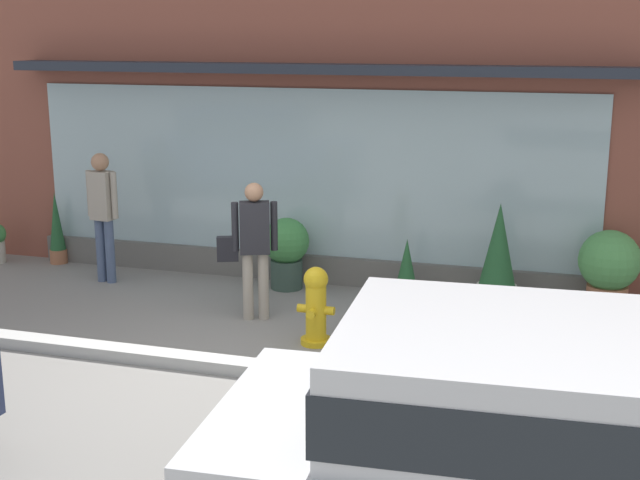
# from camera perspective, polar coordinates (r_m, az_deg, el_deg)

# --- Properties ---
(ground_plane) EXTENTS (60.00, 60.00, 0.00)m
(ground_plane) POSITION_cam_1_polar(r_m,az_deg,el_deg) (8.70, -6.60, -8.01)
(ground_plane) COLOR gray
(curb_strip) EXTENTS (14.00, 0.24, 0.12)m
(curb_strip) POSITION_cam_1_polar(r_m,az_deg,el_deg) (8.51, -7.14, -8.11)
(curb_strip) COLOR #B2B2AD
(curb_strip) RESTS_ON ground_plane
(storefront) EXTENTS (14.00, 0.81, 5.39)m
(storefront) POSITION_cam_1_polar(r_m,az_deg,el_deg) (11.10, -0.38, 10.69)
(storefront) COLOR brown
(storefront) RESTS_ON ground_plane
(fire_hydrant) EXTENTS (0.40, 0.36, 0.83)m
(fire_hydrant) POSITION_cam_1_polar(r_m,az_deg,el_deg) (8.99, -0.27, -4.33)
(fire_hydrant) COLOR gold
(fire_hydrant) RESTS_ON ground_plane
(pedestrian_with_handbag) EXTENTS (0.66, 0.34, 1.58)m
(pedestrian_with_handbag) POSITION_cam_1_polar(r_m,az_deg,el_deg) (9.66, -4.47, -0.07)
(pedestrian_with_handbag) COLOR #9E9384
(pedestrian_with_handbag) RESTS_ON ground_plane
(pedestrian_passerby) EXTENTS (0.46, 0.24, 1.70)m
(pedestrian_passerby) POSITION_cam_1_polar(r_m,az_deg,el_deg) (11.42, -14.18, 2.10)
(pedestrian_passerby) COLOR #475675
(pedestrian_passerby) RESTS_ON ground_plane
(parked_car_silver) EXTENTS (4.27, 2.12, 1.67)m
(parked_car_silver) POSITION_cam_1_polar(r_m,az_deg,el_deg) (5.01, 16.47, -13.86)
(parked_car_silver) COLOR silver
(parked_car_silver) RESTS_ON ground_plane
(potted_plant_corner_tall) EXTENTS (0.58, 0.58, 0.91)m
(potted_plant_corner_tall) POSITION_cam_1_polar(r_m,az_deg,el_deg) (10.91, -2.24, -0.58)
(potted_plant_corner_tall) COLOR #33473D
(potted_plant_corner_tall) RESTS_ON ground_plane
(potted_plant_window_center) EXTENTS (0.24, 0.24, 1.03)m
(potted_plant_window_center) POSITION_cam_1_polar(r_m,az_deg,el_deg) (12.65, -17.03, 0.71)
(potted_plant_window_center) COLOR #9E6042
(potted_plant_window_center) RESTS_ON ground_plane
(potted_plant_window_right) EXTENTS (0.25, 0.25, 0.79)m
(potted_plant_window_right) POSITION_cam_1_polar(r_m,az_deg,el_deg) (10.42, 5.74, -2.14)
(potted_plant_window_right) COLOR #4C4C51
(potted_plant_window_right) RESTS_ON ground_plane
(potted_plant_window_left) EXTENTS (0.70, 0.70, 1.01)m
(potted_plant_window_left) POSITION_cam_1_polar(r_m,az_deg,el_deg) (10.35, 18.58, -1.77)
(potted_plant_window_left) COLOR #9E6042
(potted_plant_window_left) RESTS_ON ground_plane
(potted_plant_doorstep) EXTENTS (0.47, 0.47, 1.29)m
(potted_plant_doorstep) POSITION_cam_1_polar(r_m,az_deg,el_deg) (10.22, 11.70, -1.28)
(potted_plant_doorstep) COLOR #B7B2A3
(potted_plant_doorstep) RESTS_ON ground_plane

